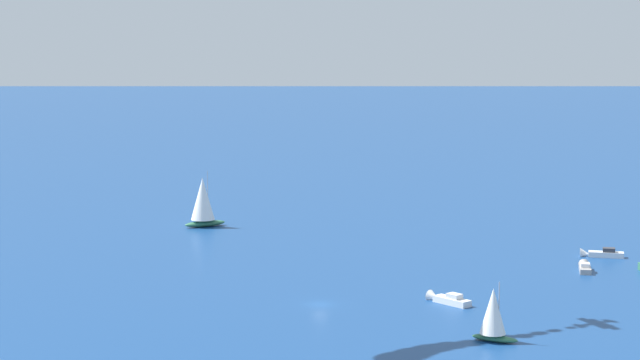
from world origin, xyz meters
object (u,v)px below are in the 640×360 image
at_px(sailboat_trailing, 493,314).
at_px(motorboat_ahead, 585,267).
at_px(motorboat_inshore, 600,254).
at_px(motorboat_far_stbd, 447,299).
at_px(sailboat_near_centre, 203,202).

distance_m(sailboat_trailing, motorboat_ahead, 53.91).
bearing_deg(motorboat_inshore, motorboat_ahead, -77.19).
relative_size(motorboat_inshore, motorboat_ahead, 1.09).
distance_m(motorboat_far_stbd, motorboat_ahead, 37.91).
height_order(sailboat_near_centre, motorboat_inshore, sailboat_near_centre).
bearing_deg(motorboat_far_stbd, motorboat_ahead, 79.69).
bearing_deg(sailboat_near_centre, motorboat_inshore, 14.70).
relative_size(motorboat_inshore, sailboat_trailing, 0.98).
height_order(sailboat_near_centre, motorboat_far_stbd, sailboat_near_centre).
xyz_separation_m(sailboat_near_centre, motorboat_inshore, (85.74, 22.49, -5.13)).
bearing_deg(sailboat_trailing, motorboat_inshore, 101.41).
bearing_deg(sailboat_trailing, motorboat_far_stbd, 137.77).
relative_size(sailboat_near_centre, motorboat_ahead, 1.64).
height_order(motorboat_inshore, sailboat_trailing, sailboat_trailing).
bearing_deg(motorboat_far_stbd, sailboat_trailing, -42.23).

